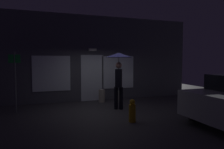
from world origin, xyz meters
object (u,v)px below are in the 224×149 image
(person_with_umbrella, at_px, (119,66))
(street_sign_post, at_px, (15,79))
(sidewalk_bollard_2, at_px, (119,97))
(sidewalk_bollard, at_px, (102,96))
(fire_hydrant, at_px, (132,111))

(person_with_umbrella, bearing_deg, street_sign_post, 106.42)
(street_sign_post, relative_size, sidewalk_bollard_2, 4.33)
(sidewalk_bollard, bearing_deg, fire_hydrant, -89.79)
(sidewalk_bollard, distance_m, sidewalk_bollard_2, 0.80)
(person_with_umbrella, xyz_separation_m, sidewalk_bollard_2, (0.52, 1.30, -1.45))
(sidewalk_bollard, relative_size, sidewalk_bollard_2, 1.12)
(person_with_umbrella, distance_m, street_sign_post, 3.85)
(person_with_umbrella, bearing_deg, sidewalk_bollard, 33.61)
(person_with_umbrella, height_order, fire_hydrant, person_with_umbrella)
(street_sign_post, height_order, sidewalk_bollard, street_sign_post)
(sidewalk_bollard, bearing_deg, sidewalk_bollard_2, -21.92)
(person_with_umbrella, relative_size, sidewalk_bollard_2, 4.32)
(sidewalk_bollard, xyz_separation_m, sidewalk_bollard_2, (0.74, -0.30, -0.03))
(sidewalk_bollard_2, bearing_deg, fire_hydrant, -103.50)
(person_with_umbrella, xyz_separation_m, street_sign_post, (-3.78, 0.61, -0.43))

